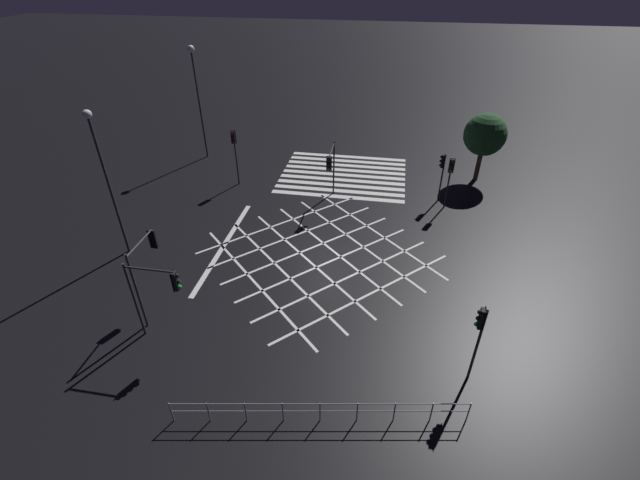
# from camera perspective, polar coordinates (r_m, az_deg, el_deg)

# --- Properties ---
(ground_plane) EXTENTS (200.00, 200.00, 0.00)m
(ground_plane) POSITION_cam_1_polar(r_m,az_deg,el_deg) (24.68, -0.00, -1.98)
(ground_plane) COLOR black
(road_markings) EXTENTS (14.38, 21.82, 0.01)m
(road_markings) POSITION_cam_1_polar(r_m,az_deg,el_deg) (30.64, 1.78, 5.78)
(road_markings) COLOR silver
(road_markings) RESTS_ON ground_plane
(traffic_light_median_south) EXTENTS (0.36, 2.64, 3.93)m
(traffic_light_median_south) POSITION_cam_1_polar(r_m,az_deg,el_deg) (28.68, 1.49, 10.15)
(traffic_light_median_south) COLOR #2D2D30
(traffic_light_median_south) RESTS_ON ground_plane
(traffic_light_sw_main) EXTENTS (0.39, 0.36, 3.48)m
(traffic_light_sw_main) POSITION_cam_1_polar(r_m,az_deg,el_deg) (30.15, 15.95, 9.23)
(traffic_light_sw_main) COLOR #2D2D30
(traffic_light_sw_main) RESTS_ON ground_plane
(traffic_light_ne_cross) EXTENTS (0.36, 2.35, 4.12)m
(traffic_light_ne_cross) POSITION_cam_1_polar(r_m,az_deg,el_deg) (20.86, -22.22, -2.34)
(traffic_light_ne_cross) COLOR #2D2D30
(traffic_light_ne_cross) RESTS_ON ground_plane
(traffic_light_ne_main) EXTENTS (2.42, 0.36, 4.02)m
(traffic_light_ne_main) POSITION_cam_1_polar(r_m,az_deg,el_deg) (19.14, -20.94, -5.90)
(traffic_light_ne_main) COLOR #2D2D30
(traffic_light_ne_main) RESTS_ON ground_plane
(traffic_light_sw_cross) EXTENTS (0.36, 0.39, 3.61)m
(traffic_light_sw_cross) POSITION_cam_1_polar(r_m,az_deg,el_deg) (29.29, 16.98, 8.50)
(traffic_light_sw_cross) COLOR #2D2D30
(traffic_light_sw_cross) RESTS_ON ground_plane
(traffic_light_nw_main) EXTENTS (0.39, 0.36, 3.83)m
(traffic_light_nw_main) POSITION_cam_1_polar(r_m,az_deg,el_deg) (17.46, 20.45, -11.19)
(traffic_light_nw_main) COLOR #2D2D30
(traffic_light_nw_main) RESTS_ON ground_plane
(traffic_light_se_cross) EXTENTS (0.36, 0.39, 4.18)m
(traffic_light_se_cross) POSITION_cam_1_polar(r_m,az_deg,el_deg) (31.77, -11.34, 12.13)
(traffic_light_se_cross) COLOR #2D2D30
(traffic_light_se_cross) RESTS_ON ground_plane
(street_lamp_east) EXTENTS (0.44, 0.44, 8.29)m
(street_lamp_east) POSITION_cam_1_polar(r_m,az_deg,el_deg) (24.89, -26.99, 8.91)
(street_lamp_east) COLOR #2D2D30
(street_lamp_east) RESTS_ON ground_plane
(street_lamp_west) EXTENTS (0.53, 0.53, 8.78)m
(street_lamp_west) POSITION_cam_1_polar(r_m,az_deg,el_deg) (36.47, -16.23, 19.75)
(street_lamp_west) COLOR #2D2D30
(street_lamp_west) RESTS_ON ground_plane
(street_tree_near) EXTENTS (3.04, 3.04, 5.06)m
(street_tree_near) POSITION_cam_1_polar(r_m,az_deg,el_deg) (33.95, 21.14, 12.93)
(street_tree_near) COLOR brown
(street_tree_near) RESTS_ON ground_plane
(pedestrian_railing) EXTENTS (10.81, 1.90, 1.05)m
(pedestrian_railing) POSITION_cam_1_polar(r_m,az_deg,el_deg) (16.78, -0.00, -21.68)
(pedestrian_railing) COLOR gray
(pedestrian_railing) RESTS_ON ground_plane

